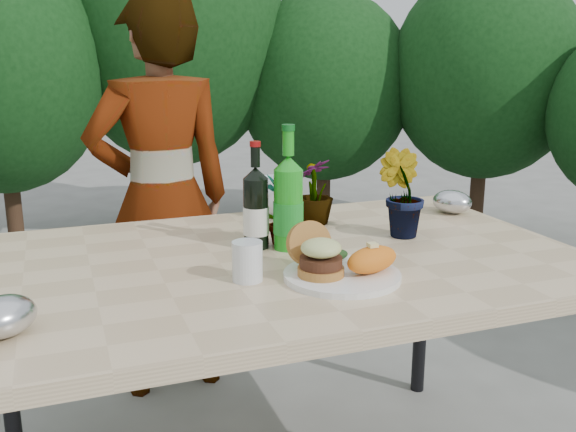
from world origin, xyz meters
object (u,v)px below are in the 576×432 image
object	(u,v)px
patio_table	(278,277)
dinner_plate	(342,276)
wine_bottle	(256,209)
person	(162,200)

from	to	relation	value
patio_table	dinner_plate	size ratio (longest dim) A/B	5.71
dinner_plate	wine_bottle	size ratio (longest dim) A/B	0.95
dinner_plate	person	size ratio (longest dim) A/B	0.19
wine_bottle	person	size ratio (longest dim) A/B	0.20
patio_table	wine_bottle	size ratio (longest dim) A/B	5.44
person	patio_table	bearing A→B (deg)	96.54
wine_bottle	person	xyz separation A→B (m)	(-0.14, 0.71, -0.11)
patio_table	person	distance (m)	0.82
dinner_plate	person	xyz separation A→B (m)	(-0.26, 1.01, -0.01)
patio_table	dinner_plate	bearing A→B (deg)	-67.26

